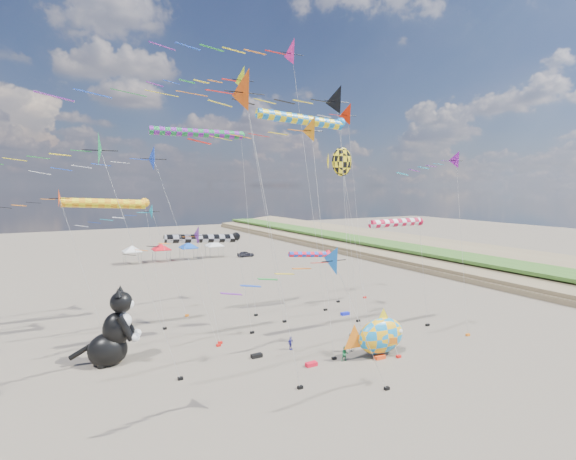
{
  "coord_description": "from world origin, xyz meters",
  "views": [
    {
      "loc": [
        -19.48,
        -20.92,
        13.67
      ],
      "look_at": [
        -1.37,
        12.0,
        9.95
      ],
      "focal_mm": 28.0,
      "sensor_mm": 36.0,
      "label": 1
    }
  ],
  "objects_px": {
    "cat_inflatable": "(111,325)",
    "person_adult": "(351,342)",
    "child_green": "(345,354)",
    "parked_car": "(246,254)",
    "child_blue": "(291,343)",
    "fish_inflatable": "(380,336)"
  },
  "relations": [
    {
      "from": "cat_inflatable",
      "to": "person_adult",
      "type": "distance_m",
      "value": 19.03
    },
    {
      "from": "child_green",
      "to": "parked_car",
      "type": "distance_m",
      "value": 53.22
    },
    {
      "from": "parked_car",
      "to": "cat_inflatable",
      "type": "bearing_deg",
      "value": 147.5
    },
    {
      "from": "person_adult",
      "to": "child_green",
      "type": "relative_size",
      "value": 1.4
    },
    {
      "from": "child_blue",
      "to": "parked_car",
      "type": "xyz_separation_m",
      "value": [
        16.37,
        47.16,
        -0.01
      ]
    },
    {
      "from": "child_green",
      "to": "parked_car",
      "type": "bearing_deg",
      "value": 92.28
    },
    {
      "from": "parked_car",
      "to": "person_adult",
      "type": "bearing_deg",
      "value": 168.46
    },
    {
      "from": "child_blue",
      "to": "cat_inflatable",
      "type": "bearing_deg",
      "value": 143.49
    },
    {
      "from": "cat_inflatable",
      "to": "child_green",
      "type": "xyz_separation_m",
      "value": [
        15.96,
        -8.34,
        -2.42
      ]
    },
    {
      "from": "person_adult",
      "to": "parked_car",
      "type": "bearing_deg",
      "value": 62.19
    },
    {
      "from": "fish_inflatable",
      "to": "child_blue",
      "type": "height_order",
      "value": "fish_inflatable"
    },
    {
      "from": "cat_inflatable",
      "to": "fish_inflatable",
      "type": "xyz_separation_m",
      "value": [
        19.09,
        -8.82,
        -1.33
      ]
    },
    {
      "from": "child_blue",
      "to": "parked_car",
      "type": "height_order",
      "value": "child_blue"
    },
    {
      "from": "fish_inflatable",
      "to": "person_adult",
      "type": "xyz_separation_m",
      "value": [
        -1.51,
        1.88,
        -0.86
      ]
    },
    {
      "from": "cat_inflatable",
      "to": "child_blue",
      "type": "xyz_separation_m",
      "value": [
        13.45,
        -4.11,
        -2.45
      ]
    },
    {
      "from": "child_blue",
      "to": "parked_car",
      "type": "distance_m",
      "value": 49.92
    },
    {
      "from": "child_blue",
      "to": "child_green",
      "type": "bearing_deg",
      "value": -78.78
    },
    {
      "from": "child_green",
      "to": "parked_car",
      "type": "relative_size",
      "value": 0.36
    },
    {
      "from": "fish_inflatable",
      "to": "parked_car",
      "type": "xyz_separation_m",
      "value": [
        10.72,
        51.87,
        -1.13
      ]
    },
    {
      "from": "fish_inflatable",
      "to": "parked_car",
      "type": "height_order",
      "value": "fish_inflatable"
    },
    {
      "from": "person_adult",
      "to": "parked_car",
      "type": "distance_m",
      "value": 51.46
    },
    {
      "from": "cat_inflatable",
      "to": "fish_inflatable",
      "type": "bearing_deg",
      "value": -7.7
    }
  ]
}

